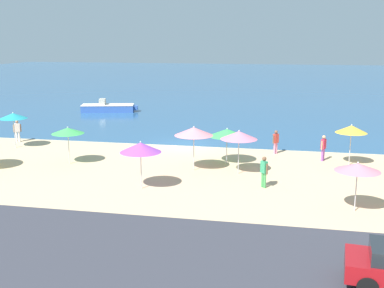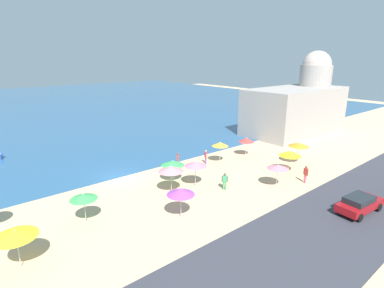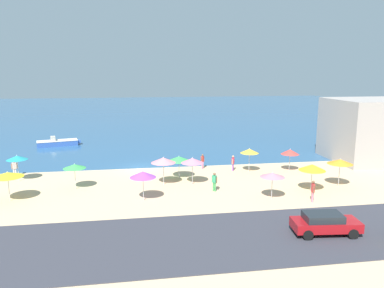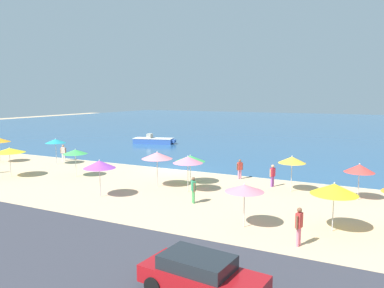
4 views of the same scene
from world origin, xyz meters
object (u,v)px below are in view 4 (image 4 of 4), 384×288
Objects in this scene: beach_umbrella_5 at (56,141)px; bather_2 at (193,189)px; beach_umbrella_6 at (334,189)px; beach_umbrella_12 at (359,168)px; beach_umbrella_7 at (75,152)px; beach_umbrella_1 at (292,160)px; bather_4 at (63,152)px; bather_1 at (273,174)px; skiff_nearshore at (154,141)px; beach_umbrella_8 at (100,164)px; beach_umbrella_2 at (190,158)px; beach_umbrella_9 at (188,160)px; bather_0 at (299,224)px; parked_car_1 at (201,275)px; beach_umbrella_10 at (244,188)px; beach_umbrella_3 at (157,156)px; beach_umbrella_0 at (9,150)px; bather_5 at (240,168)px.

beach_umbrella_5 is 1.54× the size of bather_2.
beach_umbrella_12 is at bearing 82.72° from beach_umbrella_6.
beach_umbrella_1 is at bearing 10.21° from beach_umbrella_7.
bather_1 is at bearing -3.51° from bather_4.
beach_umbrella_7 is 0.39× the size of skiff_nearshore.
beach_umbrella_5 is 1.02× the size of beach_umbrella_8.
beach_umbrella_2 is at bearing 118.74° from bather_2.
beach_umbrella_9 reaches higher than bather_0.
beach_umbrella_1 is 17.05m from beach_umbrella_7.
beach_umbrella_1 is at bearing 90.76° from parked_car_1.
bather_4 is at bearing 155.54° from beach_umbrella_10.
beach_umbrella_2 is 0.91× the size of beach_umbrella_6.
beach_umbrella_7 reaches higher than skiff_nearshore.
bather_2 reaches higher than skiff_nearshore.
beach_umbrella_2 is at bearing 151.32° from beach_umbrella_6.
beach_umbrella_1 is 0.96× the size of beach_umbrella_3.
beach_umbrella_12 is 1.45× the size of bather_4.
beach_umbrella_1 is 1.53× the size of bather_2.
beach_umbrella_3 is at bearing -57.15° from skiff_nearshore.
beach_umbrella_0 is 12.76m from beach_umbrella_3.
beach_umbrella_7 is at bearing -38.07° from bather_4.
beach_umbrella_2 is 1.28× the size of bather_0.
beach_umbrella_10 is 33.29m from skiff_nearshore.
beach_umbrella_7 reaches higher than bather_0.
beach_umbrella_6 reaches higher than parked_car_1.
bather_4 is 0.28× the size of skiff_nearshore.
beach_umbrella_0 is 1.49× the size of bather_1.
bather_0 is at bearing -21.48° from beach_umbrella_5.
beach_umbrella_7 is 7.01m from beach_umbrella_8.
bather_5 is 23.23m from skiff_nearshore.
beach_umbrella_0 is 1.54× the size of bather_5.
beach_umbrella_3 reaches higher than bather_2.
beach_umbrella_0 is 15.30m from beach_umbrella_9.
bather_2 is 10.90m from parked_car_1.
bather_0 is 13.32m from bather_5.
beach_umbrella_8 is 1.56× the size of bather_5.
beach_umbrella_5 is at bearing 179.19° from beach_umbrella_1.
parked_car_1 is at bearing -89.24° from beach_umbrella_1.
beach_umbrella_10 is 9.07m from bather_1.
beach_umbrella_0 is 5.83m from beach_umbrella_5.
skiff_nearshore is (-5.29, 20.27, -1.59)m from beach_umbrella_7.
bather_2 reaches higher than parked_car_1.
beach_umbrella_3 is 1.60× the size of bather_1.
bather_2 is (-4.17, 2.68, -1.10)m from beach_umbrella_10.
bather_1 is at bearing 95.33° from beach_umbrella_10.
bather_1 is 0.28× the size of skiff_nearshore.
beach_umbrella_10 is at bearing -69.71° from bather_5.
beach_umbrella_6 is 9.05m from parked_car_1.
beach_umbrella_5 is 1.58× the size of bather_5.
bather_4 is at bearing 175.17° from beach_umbrella_12.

